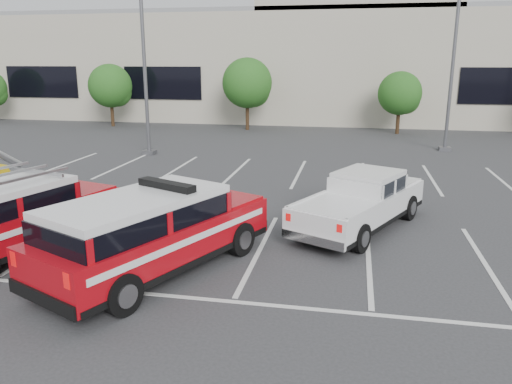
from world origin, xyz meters
TOP-DOWN VIEW (x-y plane):
  - ground at (0.00, 0.00)m, footprint 120.00×120.00m
  - stall_markings at (0.00, 4.50)m, footprint 23.00×15.00m
  - convention_building at (0.18, 31.86)m, footprint 60.00×16.99m
  - tree_left at (-14.91, 22.05)m, footprint 3.07×3.07m
  - tree_mid_left at (-4.91, 22.05)m, footprint 3.37×3.37m
  - tree_mid_right at (5.09, 22.05)m, footprint 2.77×2.77m
  - light_pole_left at (-8.00, 12.00)m, footprint 0.90×0.60m
  - light_pole_mid at (7.00, 16.00)m, footprint 0.90×0.60m
  - fire_chief_suv at (-2.08, -1.76)m, footprint 4.26×6.09m
  - white_pickup at (2.50, 2.26)m, footprint 3.88×5.44m
  - ladder_suv at (-5.92, -1.41)m, footprint 3.43×5.58m

SIDE VIEW (x-z plane):
  - ground at x=0.00m, z-range 0.00..0.00m
  - stall_markings at x=0.00m, z-range 0.00..0.01m
  - white_pickup at x=2.50m, z-range -0.16..1.43m
  - ladder_suv at x=-5.92m, z-range -0.21..1.85m
  - fire_chief_suv at x=-2.08m, z-range -0.18..1.83m
  - tree_mid_right at x=5.09m, z-range 0.51..4.50m
  - tree_left at x=-14.91m, z-range 0.56..4.98m
  - tree_mid_left at x=-4.91m, z-range 0.62..5.46m
  - convention_building at x=0.18m, z-range -1.88..11.32m
  - light_pole_left at x=-8.00m, z-range 0.07..10.31m
  - light_pole_mid at x=7.00m, z-range 0.07..10.31m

